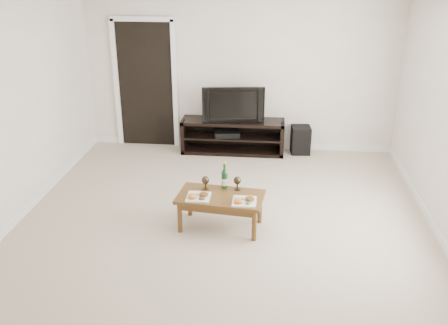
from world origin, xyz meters
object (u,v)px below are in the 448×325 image
Objects in this scene: media_console at (233,136)px; coffee_table at (220,211)px; television at (233,103)px; subwoofer at (300,140)px.

media_console is 2.47m from coffee_table.
media_console is at bearing -7.41° from television.
subwoofer reaches higher than coffee_table.
subwoofer is (1.10, 0.08, -0.05)m from media_console.
subwoofer is at bearing -3.14° from television.
media_console is 3.69× the size of subwoofer.
coffee_table is (0.07, -2.47, -0.07)m from media_console.
television is at bearing 178.52° from subwoofer.
television reaches higher than media_console.
television reaches higher than coffee_table.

